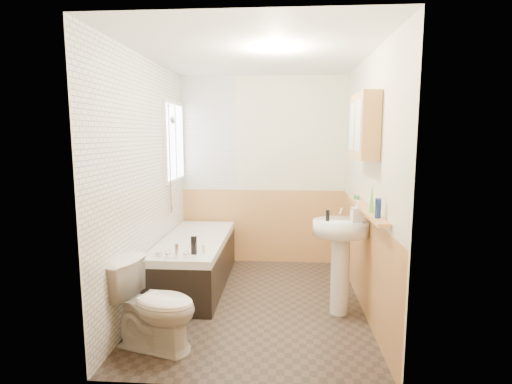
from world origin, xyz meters
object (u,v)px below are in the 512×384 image
Objects in this scene: bathtub at (195,260)px; toilet at (154,305)px; medicine_cabinet at (364,126)px; pine_shelf at (366,209)px; sink at (341,247)px.

bathtub is 1.39m from toilet.
medicine_cabinet is at bearing -20.36° from bathtub.
pine_shelf reaches higher than toilet.
pine_shelf is (0.20, -0.11, 0.40)m from sink.
pine_shelf reaches higher than sink.
toilet is 1.13× the size of medicine_cabinet.
bathtub is 2.35× the size of toilet.
toilet is at bearing -91.24° from bathtub.
toilet is 1.80m from sink.
pine_shelf is at bearing -53.77° from toilet.
medicine_cabinet is at bearing -4.32° from sink.
pine_shelf is at bearing -72.61° from medicine_cabinet.
sink is 1.17m from medicine_cabinet.
medicine_cabinet is (0.17, -0.02, 1.15)m from sink.
toilet is at bearing -157.40° from medicine_cabinet.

